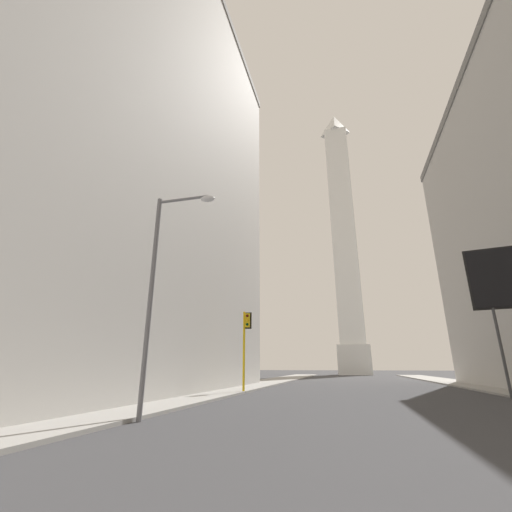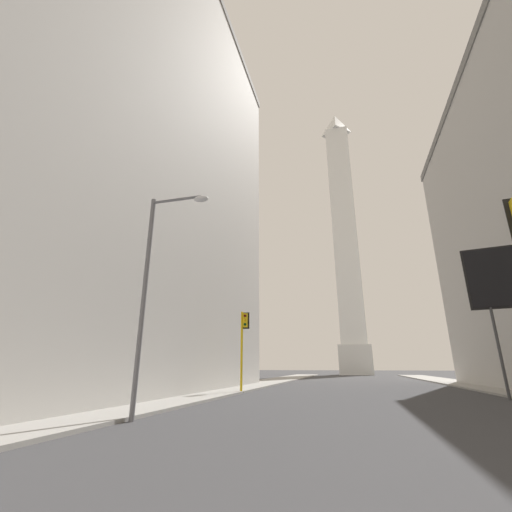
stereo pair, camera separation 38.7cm
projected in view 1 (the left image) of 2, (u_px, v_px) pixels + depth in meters
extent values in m
cube|color=gray|center=(239.00, 387.00, 32.39)|extent=(5.00, 108.30, 0.15)
cube|color=#B2AFAA|center=(95.00, 167.00, 32.62)|extent=(23.25, 36.64, 40.16)
cube|color=slate|center=(121.00, 10.00, 38.95)|extent=(23.49, 37.00, 0.90)
cube|color=silver|center=(354.00, 360.00, 83.82)|extent=(7.82, 7.82, 6.97)
cube|color=white|center=(343.00, 229.00, 94.47)|extent=(6.26, 6.26, 62.18)
pyramid|color=white|center=(334.00, 125.00, 105.11)|extent=(6.26, 6.26, 6.88)
cylinder|color=yellow|center=(244.00, 351.00, 26.99)|extent=(0.18, 0.18, 6.20)
cylinder|color=#262626|center=(243.00, 393.00, 26.05)|extent=(0.40, 0.40, 0.10)
cube|color=yellow|center=(248.00, 320.00, 27.66)|extent=(0.37, 0.37, 1.10)
cube|color=black|center=(248.00, 321.00, 27.83)|extent=(0.58, 0.09, 1.32)
sphere|color=#410907|center=(247.00, 316.00, 27.58)|extent=(0.22, 0.22, 0.22)
sphere|color=yellow|center=(247.00, 320.00, 27.48)|extent=(0.22, 0.22, 0.22)
sphere|color=#073410|center=(247.00, 324.00, 27.37)|extent=(0.22, 0.22, 0.22)
cylinder|color=slate|center=(150.00, 300.00, 13.96)|extent=(0.20, 0.20, 9.09)
cylinder|color=slate|center=(183.00, 199.00, 15.03)|extent=(2.32, 0.12, 0.12)
sphere|color=slate|center=(160.00, 202.00, 15.31)|extent=(0.20, 0.20, 0.20)
ellipsoid|color=silver|center=(208.00, 199.00, 14.71)|extent=(0.64, 0.36, 0.26)
cylinder|color=#3F3F42|center=(502.00, 352.00, 21.55)|extent=(0.18, 0.18, 5.61)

